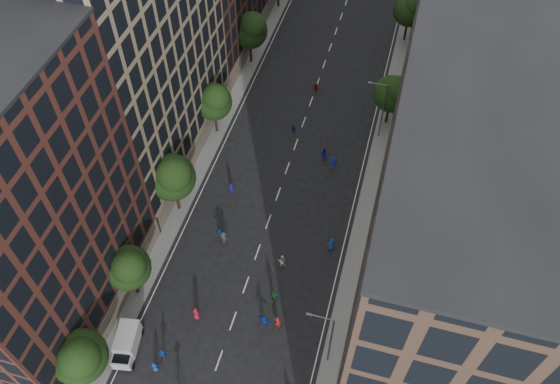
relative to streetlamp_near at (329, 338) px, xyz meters
The scene contains 32 objects.
ground 30.30m from the streetlamp_near, 110.32° to the left, with size 240.00×240.00×0.00m, color black.
sidewalk_left 42.27m from the streetlamp_near, 122.21° to the left, with size 4.00×105.00×0.15m, color slate.
sidewalk_right 35.90m from the streetlamp_near, 87.37° to the left, with size 4.00×105.00×0.15m, color slate.
bldg_left_a 30.99m from the streetlamp_near, behind, with size 14.00×22.00×30.00m, color #4E251E.
bldg_left_b 39.13m from the streetlamp_near, 141.93° to the left, with size 14.00×26.00×34.00m, color #938060.
bldg_right_a 15.75m from the streetlamp_near, 19.17° to the left, with size 14.00×30.00×36.00m, color #4A3428.
bldg_right_b 35.03m from the streetlamp_near, 74.90° to the left, with size 14.00×28.00×33.00m, color #686156.
tree_left_0 22.89m from the streetlamp_near, 159.12° to the right, with size 5.20×5.20×8.83m.
tree_left_1 21.47m from the streetlamp_near, behind, with size 4.80×4.80×8.21m.
tree_left_2 25.48m from the streetlamp_near, 147.07° to the left, with size 5.60×5.60×9.45m.
tree_left_3 35.12m from the streetlamp_near, 127.52° to the left, with size 5.00×5.00×8.58m.
tree_left_4 48.78m from the streetlamp_near, 115.99° to the left, with size 5.40×5.40×9.08m.
tree_right_a 35.87m from the streetlamp_near, 88.38° to the left, with size 5.00×5.00×8.39m.
tree_right_b 55.86m from the streetlamp_near, 88.95° to the left, with size 5.20×5.20×8.83m.
streetlamp_near is the anchor object (origin of this frame).
streetlamp_far 33.00m from the streetlamp_near, 90.00° to the left, with size 2.64×0.22×9.06m.
cargo_van 20.52m from the streetlamp_near, 167.77° to the right, with size 2.88×4.83×2.43m.
skater_0 17.62m from the streetlamp_near, 160.89° to the right, with size 0.74×0.48×1.51m, color #153CAD.
skater_4 16.97m from the streetlamp_near, 165.38° to the right, with size 1.02×0.42×1.74m, color #1645B6.
skater_5 8.45m from the streetlamp_near, 164.61° to the left, with size 1.74×0.55×1.87m, color #1635B8.
skater_6 14.79m from the streetlamp_near, behind, with size 0.93×0.61×1.90m, color maroon.
skater_7 7.34m from the streetlamp_near, 158.95° to the left, with size 0.71×0.46×1.94m, color #AD1D1C.
skater_8 12.63m from the streetlamp_near, 126.91° to the left, with size 0.92×0.72×1.89m, color white.
skater_9 18.62m from the streetlamp_near, 143.38° to the left, with size 1.14×0.66×1.76m, color #37373C.
skater_10 9.49m from the streetlamp_near, 143.64° to the left, with size 1.12×0.47×1.91m, color #1A5926.
skater_11 19.36m from the streetlamp_near, 143.60° to the left, with size 1.61×0.51×1.73m, color navy.
skater_12 14.08m from the streetlamp_near, 99.51° to the left, with size 0.88×0.57×1.80m, color #13409A.
skater_13 24.41m from the streetlamp_near, 131.85° to the left, with size 0.71×0.46×1.93m, color #1B139D.
skater_14 27.96m from the streetlamp_near, 102.86° to the left, with size 0.91×0.71×1.87m, color #1E14A9.
skater_15 26.40m from the streetlamp_near, 100.12° to the left, with size 1.23×0.71×1.91m, color #122298.
skater_16 32.80m from the streetlamp_near, 110.17° to the left, with size 0.89×0.37×1.52m, color #122096.
skater_17 41.29m from the streetlamp_near, 104.34° to the left, with size 1.40×0.44×1.51m, color maroon.
Camera 1 is at (11.66, -9.98, 53.80)m, focal length 35.00 mm.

